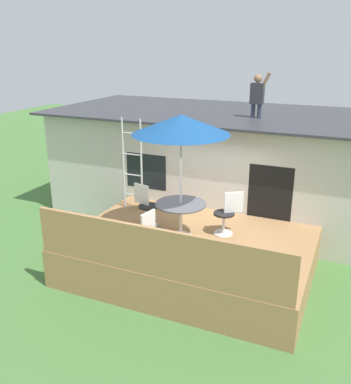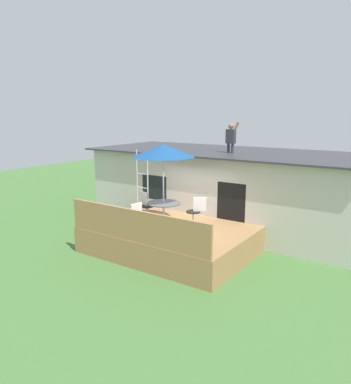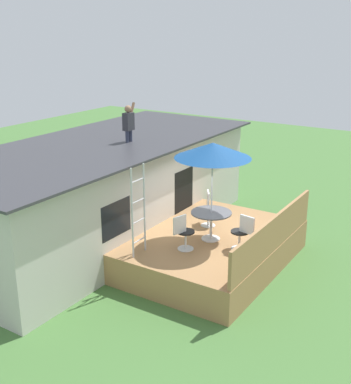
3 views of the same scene
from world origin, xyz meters
name	(u,v)px [view 1 (image 1 of 3)]	position (x,y,z in m)	size (l,w,h in m)	color
ground_plane	(192,270)	(0.00, 0.00, 0.00)	(40.00, 40.00, 0.00)	#477538
house	(240,165)	(0.00, 3.60, 1.43)	(10.50, 4.50, 2.85)	beige
deck	(192,253)	(0.00, 0.00, 0.40)	(4.86, 3.57, 0.80)	#A87A4C
deck_railing	(155,252)	(0.00, -1.74, 1.25)	(4.76, 0.08, 0.90)	#A87A4C
patio_table	(181,211)	(-0.21, -0.12, 1.39)	(1.04, 1.04, 0.74)	silver
patio_umbrella	(181,124)	(-0.21, -0.12, 3.15)	(1.90, 1.90, 2.54)	silver
step_ladder	(132,165)	(-1.90, 0.92, 1.90)	(0.52, 0.04, 2.20)	silver
person_figure	(258,93)	(0.49, 3.00, 3.46)	(0.47, 0.20, 1.11)	#33384C
patio_chair_left	(146,206)	(-1.14, 0.13, 1.26)	(0.61, 0.44, 0.92)	silver
patio_chair_right	(227,213)	(0.61, 0.42, 1.26)	(0.57, 0.46, 0.92)	silver
patio_chair_near	(152,233)	(-0.38, -1.07, 1.26)	(0.44, 0.62, 0.92)	silver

